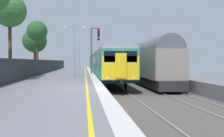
{
  "coord_description": "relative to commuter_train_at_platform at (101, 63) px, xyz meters",
  "views": [
    {
      "loc": [
        -0.49,
        -14.3,
        1.47
      ],
      "look_at": [
        1.68,
        5.91,
        0.92
      ],
      "focal_mm": 41.53,
      "sensor_mm": 36.0,
      "label": 1
    }
  ],
  "objects": [
    {
      "name": "signal_gantry",
      "position": [
        -1.49,
        -8.46,
        2.12
      ],
      "size": [
        1.1,
        0.24,
        5.45
      ],
      "color": "#47474C",
      "rests_on": "ground"
    },
    {
      "name": "commuter_train_at_platform",
      "position": [
        0.0,
        0.0,
        0.0
      ],
      "size": [
        2.83,
        42.14,
        3.81
      ],
      "color": "#2D846B",
      "rests_on": "ground"
    },
    {
      "name": "background_tree_right",
      "position": [
        -10.4,
        2.86,
        3.38
      ],
      "size": [
        3.78,
        3.78,
        6.63
      ],
      "color": "#473323",
      "rests_on": "ground"
    },
    {
      "name": "platform_lamp_mid",
      "position": [
        -3.55,
        -13.48,
        1.74
      ],
      "size": [
        2.0,
        0.2,
        5.04
      ],
      "color": "#93999E",
      "rests_on": "ground"
    },
    {
      "name": "platform_lamp_far",
      "position": [
        -3.55,
        11.03,
        2.08
      ],
      "size": [
        2.0,
        0.2,
        5.67
      ],
      "color": "#93999E",
      "rests_on": "ground"
    },
    {
      "name": "background_tree_left",
      "position": [
        -9.08,
        -15.62,
        4.52
      ],
      "size": [
        2.89,
        2.92,
        7.35
      ],
      "color": "#473323",
      "rests_on": "ground"
    },
    {
      "name": "background_tree_back",
      "position": [
        -9.18,
        -1.33,
        4.41
      ],
      "size": [
        2.89,
        2.89,
        7.24
      ],
      "color": "#473323",
      "rests_on": "ground"
    },
    {
      "name": "freight_train_adjacent_track",
      "position": [
        4.0,
        2.01,
        0.23
      ],
      "size": [
        2.6,
        45.53,
        4.56
      ],
      "color": "#232326",
      "rests_on": "ground"
    },
    {
      "name": "ground",
      "position": [
        0.54,
        -24.85,
        -1.88
      ],
      "size": [
        17.4,
        110.0,
        1.21
      ],
      "color": "slate"
    }
  ]
}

